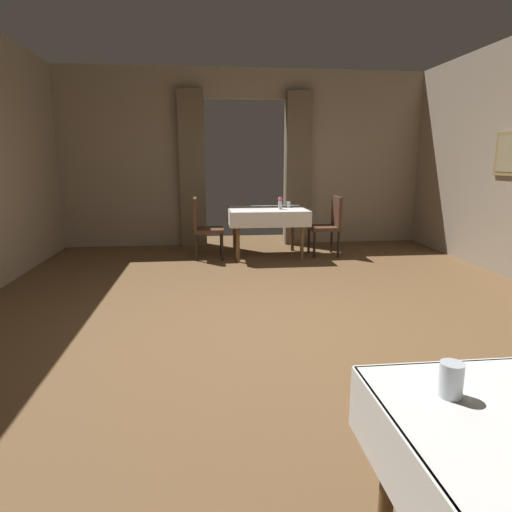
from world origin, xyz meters
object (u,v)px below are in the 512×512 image
chair_mid_right (329,223)px  flower_vase_mid (280,203)px  glass_near_c (451,380)px  chair_mid_left (203,225)px  dining_table_mid (267,215)px  glass_mid_b (288,204)px

chair_mid_right → flower_vase_mid: size_ratio=4.96×
glass_near_c → flower_vase_mid: bearing=86.3°
chair_mid_right → glass_near_c: size_ratio=8.17×
chair_mid_left → glass_near_c: 5.56m
chair_mid_right → chair_mid_left: 1.97m
chair_mid_left → chair_mid_right: bearing=0.5°
glass_near_c → flower_vase_mid: size_ratio=0.61×
dining_table_mid → chair_mid_left: 1.00m
chair_mid_right → glass_near_c: (-1.15, -5.51, 0.29)m
glass_near_c → glass_mid_b: size_ratio=1.18×
dining_table_mid → flower_vase_mid: 0.29m
chair_mid_right → flower_vase_mid: (-0.80, -0.08, 0.34)m
chair_mid_right → flower_vase_mid: 0.87m
dining_table_mid → glass_near_c: bearing=-91.7°
glass_near_c → flower_vase_mid: 5.44m
chair_mid_right → glass_near_c: chair_mid_right is taller
dining_table_mid → chair_mid_left: bearing=-177.5°
chair_mid_left → flower_vase_mid: (1.17, -0.06, 0.34)m
glass_near_c → glass_mid_b: 5.70m
dining_table_mid → chair_mid_left: chair_mid_left is taller
dining_table_mid → glass_near_c: (-0.17, -5.54, 0.15)m
dining_table_mid → flower_vase_mid: (0.19, -0.11, 0.19)m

